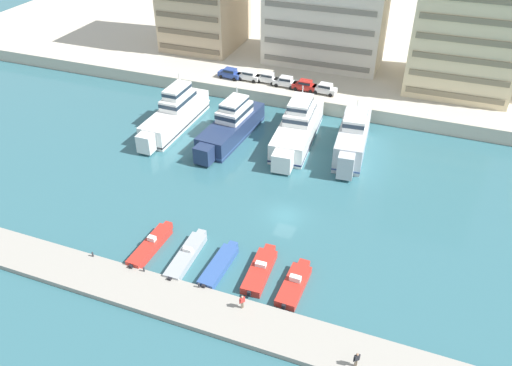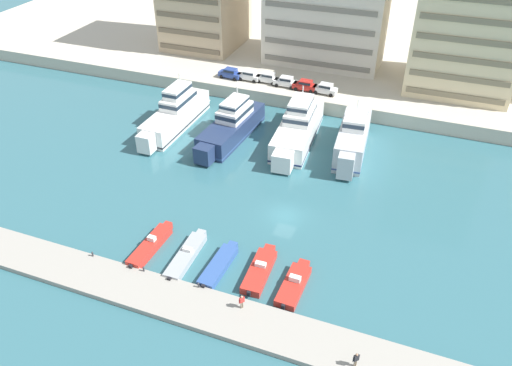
# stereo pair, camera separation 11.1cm
# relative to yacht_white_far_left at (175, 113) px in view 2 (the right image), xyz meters

# --- Properties ---
(ground_plane) EXTENTS (400.00, 400.00, 0.00)m
(ground_plane) POSITION_rel_yacht_white_far_left_xyz_m (23.48, -15.66, -2.28)
(ground_plane) COLOR #336670
(quay_promenade) EXTENTS (180.00, 70.00, 2.33)m
(quay_promenade) POSITION_rel_yacht_white_far_left_xyz_m (23.48, 47.23, -1.12)
(quay_promenade) COLOR beige
(quay_promenade) RESTS_ON ground
(pier_dock) EXTENTS (120.00, 4.99, 0.58)m
(pier_dock) POSITION_rel_yacht_white_far_left_xyz_m (23.48, -32.86, -1.99)
(pier_dock) COLOR #9E998E
(pier_dock) RESTS_ON ground
(yacht_white_far_left) EXTENTS (4.33, 18.68, 8.16)m
(yacht_white_far_left) POSITION_rel_yacht_white_far_left_xyz_m (0.00, 0.00, 0.00)
(yacht_white_far_left) COLOR white
(yacht_white_far_left) RESTS_ON ground
(yacht_navy_left) EXTENTS (5.60, 17.97, 7.62)m
(yacht_navy_left) POSITION_rel_yacht_white_far_left_xyz_m (9.71, -0.16, -0.18)
(yacht_navy_left) COLOR navy
(yacht_navy_left) RESTS_ON ground
(yacht_white_mid_left) EXTENTS (5.99, 19.33, 8.01)m
(yacht_white_mid_left) POSITION_rel_yacht_white_far_left_xyz_m (19.46, 2.55, -0.06)
(yacht_white_mid_left) COLOR white
(yacht_white_mid_left) RESTS_ON ground
(yacht_silver_center_left) EXTENTS (5.04, 16.10, 7.48)m
(yacht_silver_center_left) POSITION_rel_yacht_white_far_left_xyz_m (27.94, 2.06, 0.06)
(yacht_silver_center_left) COLOR silver
(yacht_silver_center_left) RESTS_ON ground
(motorboat_red_far_left) EXTENTS (1.89, 8.10, 1.56)m
(motorboat_red_far_left) POSITION_rel_yacht_white_far_left_xyz_m (11.14, -26.81, -1.75)
(motorboat_red_far_left) COLOR red
(motorboat_red_far_left) RESTS_ON ground
(motorboat_grey_left) EXTENTS (1.98, 8.46, 1.20)m
(motorboat_grey_left) POSITION_rel_yacht_white_far_left_xyz_m (15.61, -26.72, -1.85)
(motorboat_grey_left) COLOR #9EA3A8
(motorboat_grey_left) RESTS_ON ground
(motorboat_blue_mid_left) EXTENTS (2.09, 7.56, 0.86)m
(motorboat_blue_mid_left) POSITION_rel_yacht_white_far_left_xyz_m (19.60, -26.86, -1.87)
(motorboat_blue_mid_left) COLOR #33569E
(motorboat_blue_mid_left) RESTS_ON ground
(motorboat_red_center_left) EXTENTS (2.38, 7.69, 1.31)m
(motorboat_red_center_left) POSITION_rel_yacht_white_far_left_xyz_m (24.01, -26.02, -1.83)
(motorboat_red_center_left) COLOR red
(motorboat_red_center_left) RESTS_ON ground
(motorboat_red_center) EXTENTS (2.31, 7.15, 1.38)m
(motorboat_red_center) POSITION_rel_yacht_white_far_left_xyz_m (28.02, -26.64, -1.85)
(motorboat_red_center) COLOR red
(motorboat_red_center) RESTS_ON ground
(car_blue_far_left) EXTENTS (4.23, 2.21, 1.80)m
(car_blue_far_left) POSITION_rel_yacht_white_far_left_xyz_m (2.71, 15.80, 1.03)
(car_blue_far_left) COLOR #28428E
(car_blue_far_left) RESTS_ON quay_promenade
(car_white_left) EXTENTS (4.18, 2.08, 1.80)m
(car_white_left) POSITION_rel_yacht_white_far_left_xyz_m (6.26, 16.10, 1.03)
(car_white_left) COLOR white
(car_white_left) RESTS_ON quay_promenade
(car_white_mid_left) EXTENTS (4.18, 2.08, 1.80)m
(car_white_mid_left) POSITION_rel_yacht_white_far_left_xyz_m (9.71, 16.33, 1.03)
(car_white_mid_left) COLOR white
(car_white_mid_left) RESTS_ON quay_promenade
(car_white_center_left) EXTENTS (4.11, 1.93, 1.80)m
(car_white_center_left) POSITION_rel_yacht_white_far_left_xyz_m (13.20, 15.85, 1.03)
(car_white_center_left) COLOR white
(car_white_center_left) RESTS_ON quay_promenade
(car_red_center) EXTENTS (4.15, 2.02, 1.80)m
(car_red_center) POSITION_rel_yacht_white_far_left_xyz_m (16.79, 15.56, 1.03)
(car_red_center) COLOR red
(car_red_center) RESTS_ON quay_promenade
(car_white_center_right) EXTENTS (4.21, 2.16, 1.80)m
(car_white_center_right) POSITION_rel_yacht_white_far_left_xyz_m (20.36, 15.43, 1.03)
(car_white_center_right) COLOR white
(car_white_center_right) RESTS_ON quay_promenade
(apartment_block_mid_left) EXTENTS (16.92, 16.09, 26.63)m
(apartment_block_mid_left) POSITION_rel_yacht_white_far_left_xyz_m (40.88, 26.79, 12.42)
(apartment_block_mid_left) COLOR beige
(apartment_block_mid_left) RESTS_ON quay_promenade
(pedestrian_near_edge) EXTENTS (0.51, 0.48, 1.71)m
(pedestrian_near_edge) POSITION_rel_yacht_white_far_left_xyz_m (35.87, -34.09, -0.69)
(pedestrian_near_edge) COLOR #7A6B56
(pedestrian_near_edge) RESTS_ON pier_dock
(pedestrian_mid_deck) EXTENTS (0.46, 0.52, 1.66)m
(pedestrian_mid_deck) POSITION_rel_yacht_white_far_left_xyz_m (24.20, -31.54, -0.72)
(pedestrian_mid_deck) COLOR #7A6B56
(pedestrian_mid_deck) RESTS_ON pier_dock
(bollard_west) EXTENTS (0.20, 0.20, 0.61)m
(bollard_west) POSITION_rel_yacht_white_far_left_xyz_m (6.12, -30.62, -1.38)
(bollard_west) COLOR #2D2D33
(bollard_west) RESTS_ON pier_dock
(bollard_west_mid) EXTENTS (0.20, 0.20, 0.61)m
(bollard_west_mid) POSITION_rel_yacht_white_far_left_xyz_m (12.57, -30.62, -1.38)
(bollard_west_mid) COLOR #2D2D33
(bollard_west_mid) RESTS_ON pier_dock
(bollard_east_mid) EXTENTS (0.20, 0.20, 0.61)m
(bollard_east_mid) POSITION_rel_yacht_white_far_left_xyz_m (19.02, -30.62, -1.38)
(bollard_east_mid) COLOR #2D2D33
(bollard_east_mid) RESTS_ON pier_dock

